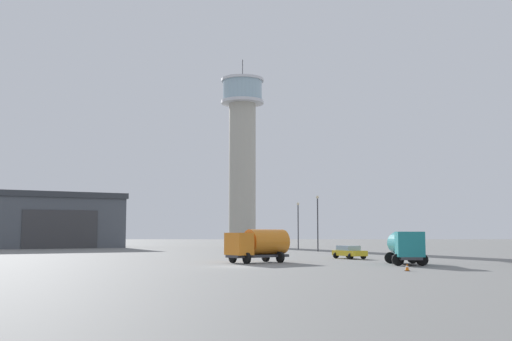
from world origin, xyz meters
TOP-DOWN VIEW (x-y plane):
  - ground_plane at (0.00, 0.00)m, footprint 400.00×400.00m
  - control_tower at (-0.49, 72.81)m, footprint 8.53×8.53m
  - hangar at (-35.25, 63.70)m, footprint 28.91×26.37m
  - truck_fuel_tanker_orange at (1.86, 6.73)m, footprint 6.08×5.24m
  - truck_fuel_tanker_teal at (14.53, 3.49)m, footprint 3.25×6.42m
  - car_yellow at (11.52, 15.24)m, footprint 3.34×4.44m
  - light_post_west at (8.87, 50.64)m, footprint 0.44×0.44m
  - light_post_east at (11.01, 41.05)m, footprint 0.44×0.44m
  - traffic_cone_near_right at (12.39, -5.73)m, footprint 0.36×0.36m

SIDE VIEW (x-z plane):
  - ground_plane at x=0.00m, z-range 0.00..0.00m
  - traffic_cone_near_right at x=12.39m, z-range 0.00..0.54m
  - car_yellow at x=11.52m, z-range 0.05..1.42m
  - truck_fuel_tanker_teal at x=14.53m, z-range 0.22..3.06m
  - truck_fuel_tanker_orange at x=1.86m, z-range 0.18..3.22m
  - light_post_west at x=8.87m, z-range 0.80..8.39m
  - light_post_east at x=11.01m, z-range 0.82..8.96m
  - hangar at x=-35.25m, z-range 0.02..9.78m
  - control_tower at x=-0.49m, z-range 0.27..37.79m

